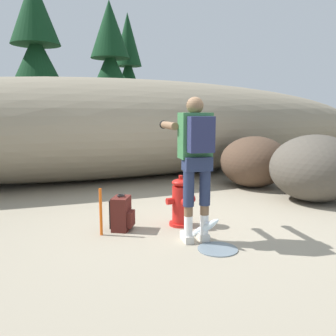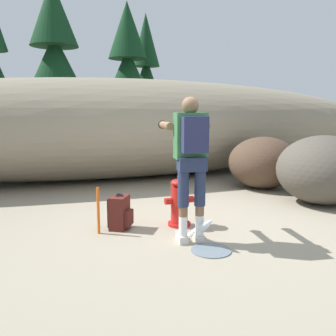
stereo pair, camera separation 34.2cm
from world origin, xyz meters
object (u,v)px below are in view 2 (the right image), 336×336
spare_backpack (120,213)px  boulder_large (263,163)px  fire_hydrant (179,203)px  survey_stake (98,211)px  utility_worker (190,150)px  boulder_mid (324,170)px

spare_backpack → boulder_large: bearing=57.6°
fire_hydrant → survey_stake: size_ratio=1.15×
boulder_large → utility_worker: bearing=-139.1°
boulder_mid → survey_stake: bearing=-176.6°
utility_worker → survey_stake: bearing=67.3°
survey_stake → utility_worker: bearing=-32.1°
fire_hydrant → boulder_large: boulder_large is taller
fire_hydrant → survey_stake: (-1.09, 0.05, -0.01)m
boulder_large → boulder_mid: 1.40m
utility_worker → survey_stake: size_ratio=2.85×
survey_stake → spare_backpack: bearing=17.8°
spare_backpack → boulder_mid: 3.50m
spare_backpack → boulder_large: 3.60m
utility_worker → fire_hydrant: bearing=-0.1°
spare_backpack → boulder_mid: size_ratio=0.31×
survey_stake → fire_hydrant: bearing=-2.5°
survey_stake → boulder_mid: bearing=3.4°
boulder_large → boulder_mid: (0.23, -1.38, 0.06)m
boulder_mid → survey_stake: size_ratio=2.57×
survey_stake → boulder_large: bearing=24.3°
boulder_mid → spare_backpack: bearing=-177.9°
spare_backpack → boulder_large: size_ratio=0.34×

